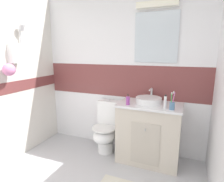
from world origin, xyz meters
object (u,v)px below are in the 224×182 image
at_px(sink_basin, 149,100).
at_px(toilet, 106,128).
at_px(toothbrush_cup, 172,105).
at_px(soap_dispenser, 128,101).
at_px(toothpaste_tube_upright, 165,102).

height_order(sink_basin, toilet, sink_basin).
bearing_deg(toothbrush_cup, soap_dispenser, 179.67).
height_order(toothbrush_cup, soap_dispenser, toothbrush_cup).
xyz_separation_m(sink_basin, toothpaste_tube_upright, (0.24, -0.17, 0.04)).
bearing_deg(soap_dispenser, toothpaste_tube_upright, 2.45).
xyz_separation_m(soap_dispenser, toothpaste_tube_upright, (0.48, 0.02, 0.03)).
relative_size(sink_basin, toothpaste_tube_upright, 2.27).
xyz_separation_m(toilet, toothpaste_tube_upright, (0.88, -0.16, 0.56)).
relative_size(toilet, toothbrush_cup, 3.49).
relative_size(toothbrush_cup, soap_dispenser, 1.51).
bearing_deg(toilet, toothbrush_cup, -10.55).
xyz_separation_m(toilet, toothbrush_cup, (0.97, -0.18, 0.54)).
height_order(sink_basin, toothpaste_tube_upright, sink_basin).
distance_m(sink_basin, toothpaste_tube_upright, 0.30).
height_order(toilet, toothbrush_cup, toothbrush_cup).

